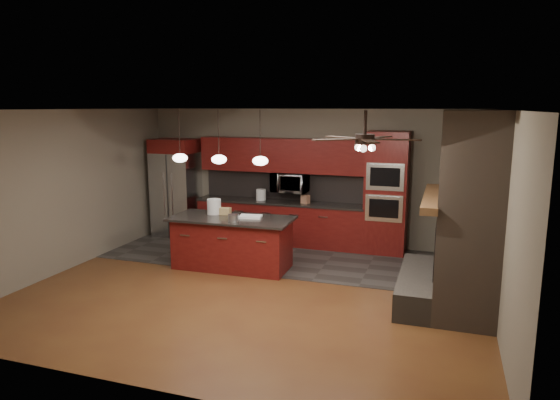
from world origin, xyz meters
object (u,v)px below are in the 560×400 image
at_px(counter_box, 305,199).
at_px(refrigerator, 176,188).
at_px(white_bucket, 214,207).
at_px(cardboard_box, 225,211).
at_px(paint_can, 233,218).
at_px(counter_bucket, 261,195).
at_px(oven_tower, 386,193).
at_px(microwave, 290,182).
at_px(paint_tray, 251,217).
at_px(kitchen_island, 232,242).

bearing_deg(counter_box, refrigerator, -155.51).
bearing_deg(white_bucket, cardboard_box, 5.04).
distance_m(paint_can, counter_bucket, 2.11).
xyz_separation_m(oven_tower, microwave, (-1.98, 0.06, 0.11)).
distance_m(paint_tray, counter_bucket, 1.80).
bearing_deg(counter_box, paint_tray, -83.54).
relative_size(paint_can, paint_tray, 0.47).
bearing_deg(paint_can, kitchen_island, 119.55).
xyz_separation_m(microwave, counter_box, (0.36, -0.10, -0.31)).
relative_size(white_bucket, paint_can, 1.51).
bearing_deg(kitchen_island, refrigerator, 139.26).
relative_size(paint_tray, cardboard_box, 2.05).
relative_size(refrigerator, counter_bucket, 9.25).
bearing_deg(kitchen_island, counter_box, 63.27).
height_order(microwave, kitchen_island, microwave).
xyz_separation_m(kitchen_island, paint_can, (0.15, -0.26, 0.52)).
height_order(white_bucket, paint_tray, white_bucket).
relative_size(microwave, paint_tray, 1.89).
height_order(microwave, counter_bucket, microwave).
height_order(refrigerator, kitchen_island, refrigerator).
distance_m(oven_tower, refrigerator, 4.59).
xyz_separation_m(microwave, cardboard_box, (-0.70, -1.68, -0.32)).
bearing_deg(counter_box, kitchen_island, -91.58).
relative_size(paint_tray, counter_box, 2.24).
bearing_deg(paint_tray, counter_box, 62.30).
bearing_deg(refrigerator, paint_tray, -34.12).
distance_m(refrigerator, cardboard_box, 2.46).
relative_size(refrigerator, white_bucket, 7.89).
distance_m(kitchen_island, paint_tray, 0.58).
bearing_deg(oven_tower, kitchen_island, -143.47).
bearing_deg(cardboard_box, counter_bucket, 82.14).
relative_size(oven_tower, microwave, 3.25).
bearing_deg(paint_can, counter_bucket, 97.73).
bearing_deg(oven_tower, cardboard_box, -148.72).
height_order(paint_can, paint_tray, paint_can).
relative_size(oven_tower, white_bucket, 8.72).
bearing_deg(paint_tray, microwave, 74.39).
xyz_separation_m(kitchen_island, counter_box, (0.85, 1.78, 0.52)).
distance_m(kitchen_island, cardboard_box, 0.59).
xyz_separation_m(microwave, white_bucket, (-0.91, -1.70, -0.24)).
bearing_deg(paint_tray, oven_tower, 28.62).
relative_size(microwave, paint_can, 4.04).
bearing_deg(refrigerator, kitchen_island, -39.48).
distance_m(oven_tower, paint_tray, 2.76).
distance_m(microwave, refrigerator, 2.62).
xyz_separation_m(microwave, paint_tray, (-0.17, -1.79, -0.36)).
distance_m(paint_tray, counter_box, 1.77).
height_order(oven_tower, counter_box, oven_tower).
bearing_deg(oven_tower, refrigerator, -179.08).
xyz_separation_m(white_bucket, cardboard_box, (0.21, 0.02, -0.08)).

